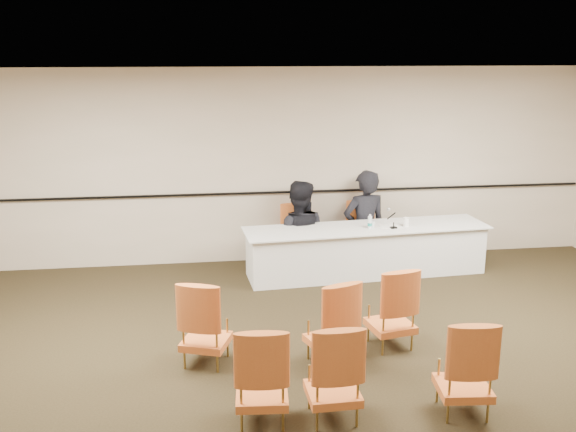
{
  "coord_description": "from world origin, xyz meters",
  "views": [
    {
      "loc": [
        -1.22,
        -5.68,
        3.25
      ],
      "look_at": [
        -0.08,
        2.6,
        1.07
      ],
      "focal_mm": 40.0,
      "sensor_mm": 36.0,
      "label": 1
    }
  ],
  "objects_px": {
    "drinking_glass": "(372,224)",
    "panelist_main": "(364,231)",
    "panel_table": "(366,251)",
    "coffee_cup": "(406,222)",
    "panelist_second_chair": "(298,237)",
    "aud_chair_back_left": "(262,373)",
    "microphone": "(394,219)",
    "aud_chair_back_mid": "(333,370)",
    "water_bottle": "(370,221)",
    "aud_chair_back_right": "(464,365)",
    "aud_chair_front_mid": "(332,321)",
    "panelist_second": "(298,240)",
    "panelist_main_chair": "(364,233)",
    "aud_chair_front_left": "(205,321)",
    "aud_chair_front_right": "(391,307)"
  },
  "relations": [
    {
      "from": "panelist_main",
      "to": "coffee_cup",
      "type": "height_order",
      "value": "panelist_main"
    },
    {
      "from": "panelist_second_chair",
      "to": "microphone",
      "type": "bearing_deg",
      "value": -28.45
    },
    {
      "from": "panel_table",
      "to": "aud_chair_back_right",
      "type": "bearing_deg",
      "value": -95.35
    },
    {
      "from": "panel_table",
      "to": "drinking_glass",
      "type": "height_order",
      "value": "drinking_glass"
    },
    {
      "from": "panelist_main_chair",
      "to": "panelist_second",
      "type": "distance_m",
      "value": 1.06
    },
    {
      "from": "panelist_main",
      "to": "drinking_glass",
      "type": "height_order",
      "value": "panelist_main"
    },
    {
      "from": "panelist_second",
      "to": "aud_chair_back_right",
      "type": "bearing_deg",
      "value": 114.61
    },
    {
      "from": "aud_chair_front_right",
      "to": "aud_chair_back_mid",
      "type": "bearing_deg",
      "value": -135.62
    },
    {
      "from": "coffee_cup",
      "to": "panelist_second",
      "type": "bearing_deg",
      "value": 161.02
    },
    {
      "from": "aud_chair_back_mid",
      "to": "aud_chair_back_right",
      "type": "bearing_deg",
      "value": -4.75
    },
    {
      "from": "aud_chair_front_left",
      "to": "aud_chair_back_mid",
      "type": "relative_size",
      "value": 1.0
    },
    {
      "from": "coffee_cup",
      "to": "aud_chair_back_right",
      "type": "distance_m",
      "value": 3.82
    },
    {
      "from": "panelist_second",
      "to": "microphone",
      "type": "height_order",
      "value": "panelist_second"
    },
    {
      "from": "panelist_main",
      "to": "panelist_second_chair",
      "type": "distance_m",
      "value": 1.06
    },
    {
      "from": "drinking_glass",
      "to": "aud_chair_front_mid",
      "type": "distance_m",
      "value": 2.9
    },
    {
      "from": "drinking_glass",
      "to": "aud_chair_back_left",
      "type": "relative_size",
      "value": 0.11
    },
    {
      "from": "water_bottle",
      "to": "aud_chair_back_left",
      "type": "distance_m",
      "value": 4.12
    },
    {
      "from": "panel_table",
      "to": "coffee_cup",
      "type": "distance_m",
      "value": 0.72
    },
    {
      "from": "water_bottle",
      "to": "panelist_main",
      "type": "bearing_deg",
      "value": 82.13
    },
    {
      "from": "aud_chair_back_left",
      "to": "panelist_main",
      "type": "bearing_deg",
      "value": 69.46
    },
    {
      "from": "panelist_second_chair",
      "to": "aud_chair_back_mid",
      "type": "xyz_separation_m",
      "value": [
        -0.33,
        -4.21,
        0.0
      ]
    },
    {
      "from": "aud_chair_front_mid",
      "to": "panelist_main",
      "type": "bearing_deg",
      "value": 51.07
    },
    {
      "from": "water_bottle",
      "to": "aud_chair_back_left",
      "type": "height_order",
      "value": "aud_chair_back_left"
    },
    {
      "from": "panelist_main_chair",
      "to": "aud_chair_front_left",
      "type": "xyz_separation_m",
      "value": [
        -2.5,
        -3.06,
        0.0
      ]
    },
    {
      "from": "panelist_main",
      "to": "aud_chair_front_left",
      "type": "distance_m",
      "value": 3.95
    },
    {
      "from": "aud_chair_back_mid",
      "to": "panelist_main",
      "type": "bearing_deg",
      "value": 70.72
    },
    {
      "from": "microphone",
      "to": "drinking_glass",
      "type": "relative_size",
      "value": 2.8
    },
    {
      "from": "panelist_second_chair",
      "to": "aud_chair_back_left",
      "type": "height_order",
      "value": "same"
    },
    {
      "from": "aud_chair_back_mid",
      "to": "panelist_second",
      "type": "bearing_deg",
      "value": 84.13
    },
    {
      "from": "panel_table",
      "to": "microphone",
      "type": "bearing_deg",
      "value": -21.54
    },
    {
      "from": "microphone",
      "to": "aud_chair_back_mid",
      "type": "distance_m",
      "value": 3.99
    },
    {
      "from": "panelist_main_chair",
      "to": "coffee_cup",
      "type": "relative_size",
      "value": 6.99
    },
    {
      "from": "panelist_main",
      "to": "aud_chair_front_mid",
      "type": "relative_size",
      "value": 2.05
    },
    {
      "from": "aud_chair_front_left",
      "to": "panelist_main_chair",
      "type": "bearing_deg",
      "value": 70.56
    },
    {
      "from": "panelist_second_chair",
      "to": "aud_chair_back_left",
      "type": "distance_m",
      "value": 4.28
    },
    {
      "from": "aud_chair_back_left",
      "to": "drinking_glass",
      "type": "bearing_deg",
      "value": 66.41
    },
    {
      "from": "drinking_glass",
      "to": "panelist_main",
      "type": "bearing_deg",
      "value": 86.58
    },
    {
      "from": "panel_table",
      "to": "aud_chair_back_mid",
      "type": "height_order",
      "value": "aud_chair_back_mid"
    },
    {
      "from": "panel_table",
      "to": "panelist_second_chair",
      "type": "distance_m",
      "value": 1.06
    },
    {
      "from": "microphone",
      "to": "aud_chair_back_right",
      "type": "distance_m",
      "value": 3.73
    },
    {
      "from": "aud_chair_front_left",
      "to": "microphone",
      "type": "bearing_deg",
      "value": 60.73
    },
    {
      "from": "drinking_glass",
      "to": "aud_chair_back_right",
      "type": "distance_m",
      "value": 3.78
    },
    {
      "from": "panelist_main",
      "to": "panelist_second",
      "type": "relative_size",
      "value": 1.05
    },
    {
      "from": "aud_chair_back_mid",
      "to": "water_bottle",
      "type": "bearing_deg",
      "value": 69.09
    },
    {
      "from": "water_bottle",
      "to": "aud_chair_back_mid",
      "type": "height_order",
      "value": "aud_chair_back_mid"
    },
    {
      "from": "panelist_main_chair",
      "to": "panelist_second",
      "type": "relative_size",
      "value": 0.51
    },
    {
      "from": "microphone",
      "to": "aud_chair_back_left",
      "type": "bearing_deg",
      "value": -138.14
    },
    {
      "from": "panel_table",
      "to": "aud_chair_back_mid",
      "type": "xyz_separation_m",
      "value": [
        -1.27,
        -3.73,
        0.11
      ]
    },
    {
      "from": "panelist_second_chair",
      "to": "microphone",
      "type": "xyz_separation_m",
      "value": [
        1.31,
        -0.59,
        0.39
      ]
    },
    {
      "from": "aud_chair_back_mid",
      "to": "coffee_cup",
      "type": "bearing_deg",
      "value": 61.91
    }
  ]
}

